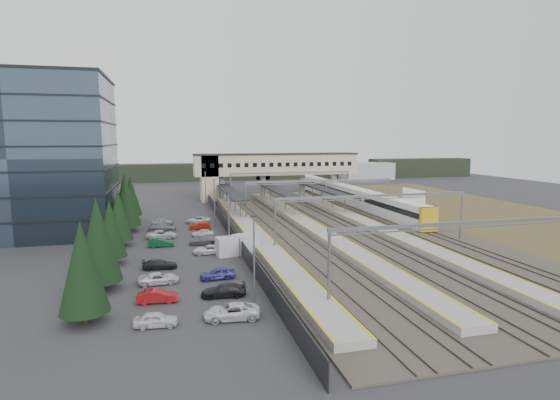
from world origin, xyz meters
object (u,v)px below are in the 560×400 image
object	(u,v)px
relay_cabin_far	(227,247)
billboard	(413,199)
footbridge	(265,167)
office_building	(28,156)
train	(349,195)
relay_cabin_near	(246,244)

from	to	relation	value
relay_cabin_far	billboard	distance (m)	38.90
relay_cabin_far	footbridge	size ratio (longest dim) A/B	0.07
footbridge	office_building	bearing A→B (deg)	-145.53
train	office_building	bearing A→B (deg)	-164.85
office_building	train	world-z (taller)	office_building
relay_cabin_near	relay_cabin_far	bearing A→B (deg)	-165.15
relay_cabin_near	footbridge	world-z (taller)	footbridge
billboard	relay_cabin_near	bearing A→B (deg)	-156.06
office_building	footbridge	size ratio (longest dim) A/B	0.60
relay_cabin_far	train	size ratio (longest dim) A/B	0.05
relay_cabin_far	train	world-z (taller)	train
office_building	train	bearing A→B (deg)	15.15
office_building	train	distance (m)	62.96
footbridge	billboard	bearing A→B (deg)	-60.64
billboard	train	bearing A→B (deg)	98.90
relay_cabin_far	billboard	xyz separation A→B (m)	(35.63, 15.37, 2.74)
office_building	relay_cabin_near	distance (m)	37.60
relay_cabin_near	office_building	bearing A→B (deg)	147.10
relay_cabin_near	billboard	distance (m)	36.32
relay_cabin_far	office_building	bearing A→B (deg)	143.86
billboard	footbridge	bearing A→B (deg)	119.36
footbridge	train	size ratio (longest dim) A/B	0.64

